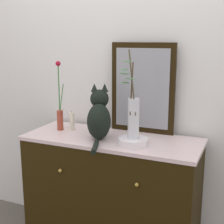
{
  "coord_description": "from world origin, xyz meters",
  "views": [
    {
      "loc": [
        0.86,
        -1.98,
        1.55
      ],
      "look_at": [
        0.0,
        0.0,
        1.05
      ],
      "focal_mm": 52.62,
      "sensor_mm": 36.0,
      "label": 1
    }
  ],
  "objects_px": {
    "candle_pillar": "(72,121)",
    "vase_glass_clear": "(133,115)",
    "sideboard": "(112,196)",
    "bowl_porcelain": "(133,142)",
    "mirror_leaning": "(143,88)",
    "vase_slim_green": "(60,112)",
    "cat_sitting": "(99,117)"
  },
  "relations": [
    {
      "from": "bowl_porcelain",
      "to": "vase_glass_clear",
      "type": "distance_m",
      "value": 0.17
    },
    {
      "from": "mirror_leaning",
      "to": "cat_sitting",
      "type": "distance_m",
      "value": 0.38
    },
    {
      "from": "sideboard",
      "to": "vase_slim_green",
      "type": "height_order",
      "value": "vase_slim_green"
    },
    {
      "from": "bowl_porcelain",
      "to": "candle_pillar",
      "type": "xyz_separation_m",
      "value": [
        -0.54,
        0.15,
        0.04
      ]
    },
    {
      "from": "vase_slim_green",
      "to": "vase_glass_clear",
      "type": "xyz_separation_m",
      "value": [
        0.61,
        -0.12,
        0.06
      ]
    },
    {
      "from": "cat_sitting",
      "to": "mirror_leaning",
      "type": "bearing_deg",
      "value": 51.05
    },
    {
      "from": "bowl_porcelain",
      "to": "sideboard",
      "type": "bearing_deg",
      "value": 153.08
    },
    {
      "from": "vase_glass_clear",
      "to": "sideboard",
      "type": "bearing_deg",
      "value": 152.26
    },
    {
      "from": "cat_sitting",
      "to": "vase_glass_clear",
      "type": "xyz_separation_m",
      "value": [
        0.26,
        -0.05,
        0.05
      ]
    },
    {
      "from": "sideboard",
      "to": "vase_slim_green",
      "type": "distance_m",
      "value": 0.72
    },
    {
      "from": "sideboard",
      "to": "mirror_leaning",
      "type": "distance_m",
      "value": 0.8
    },
    {
      "from": "cat_sitting",
      "to": "bowl_porcelain",
      "type": "xyz_separation_m",
      "value": [
        0.26,
        -0.05,
        -0.13
      ]
    },
    {
      "from": "sideboard",
      "to": "candle_pillar",
      "type": "bearing_deg",
      "value": 170.37
    },
    {
      "from": "mirror_leaning",
      "to": "vase_glass_clear",
      "type": "bearing_deg",
      "value": -81.98
    },
    {
      "from": "vase_slim_green",
      "to": "candle_pillar",
      "type": "xyz_separation_m",
      "value": [
        0.08,
        0.03,
        -0.07
      ]
    },
    {
      "from": "mirror_leaning",
      "to": "cat_sitting",
      "type": "xyz_separation_m",
      "value": [
        -0.22,
        -0.27,
        -0.17
      ]
    },
    {
      "from": "candle_pillar",
      "to": "bowl_porcelain",
      "type": "bearing_deg",
      "value": -16.08
    },
    {
      "from": "bowl_porcelain",
      "to": "candle_pillar",
      "type": "bearing_deg",
      "value": 163.92
    },
    {
      "from": "cat_sitting",
      "to": "vase_slim_green",
      "type": "bearing_deg",
      "value": 168.26
    },
    {
      "from": "vase_slim_green",
      "to": "vase_glass_clear",
      "type": "distance_m",
      "value": 0.63
    },
    {
      "from": "sideboard",
      "to": "vase_slim_green",
      "type": "relative_size",
      "value": 2.4
    },
    {
      "from": "sideboard",
      "to": "candle_pillar",
      "type": "relative_size",
      "value": 8.54
    },
    {
      "from": "vase_slim_green",
      "to": "bowl_porcelain",
      "type": "distance_m",
      "value": 0.64
    },
    {
      "from": "sideboard",
      "to": "candle_pillar",
      "type": "height_order",
      "value": "candle_pillar"
    },
    {
      "from": "vase_glass_clear",
      "to": "vase_slim_green",
      "type": "bearing_deg",
      "value": 168.73
    },
    {
      "from": "vase_slim_green",
      "to": "bowl_porcelain",
      "type": "relative_size",
      "value": 2.68
    },
    {
      "from": "cat_sitting",
      "to": "bowl_porcelain",
      "type": "relative_size",
      "value": 2.33
    },
    {
      "from": "candle_pillar",
      "to": "vase_glass_clear",
      "type": "bearing_deg",
      "value": -16.36
    },
    {
      "from": "vase_glass_clear",
      "to": "candle_pillar",
      "type": "relative_size",
      "value": 3.89
    },
    {
      "from": "candle_pillar",
      "to": "vase_slim_green",
      "type": "bearing_deg",
      "value": -156.88
    },
    {
      "from": "sideboard",
      "to": "candle_pillar",
      "type": "xyz_separation_m",
      "value": [
        -0.35,
        0.06,
        0.5
      ]
    },
    {
      "from": "vase_slim_green",
      "to": "vase_glass_clear",
      "type": "relative_size",
      "value": 0.91
    }
  ]
}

